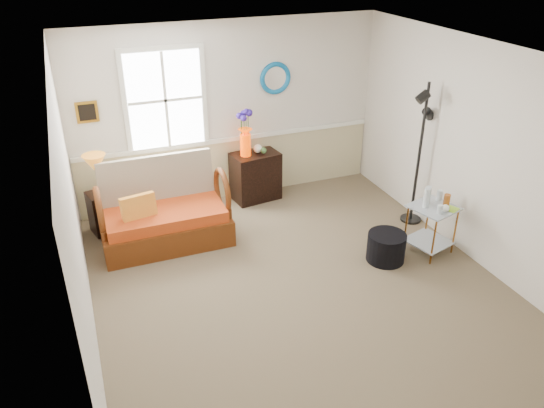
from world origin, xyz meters
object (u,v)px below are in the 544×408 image
object	(u,v)px
loveseat	(163,205)
side_table	(430,229)
lamp_stand	(103,212)
cabinet	(255,176)
floor_lamp	(419,155)
ottoman	(386,247)

from	to	relation	value
loveseat	side_table	size ratio (longest dim) A/B	2.54
side_table	lamp_stand	bearing A→B (deg)	151.98
loveseat	cabinet	distance (m)	1.70
lamp_stand	floor_lamp	xyz separation A→B (m)	(4.04, -1.25, 0.70)
side_table	floor_lamp	xyz separation A→B (m)	(0.27, 0.76, 0.67)
side_table	ottoman	size ratio (longest dim) A/B	1.35
side_table	floor_lamp	distance (m)	1.04
lamp_stand	ottoman	size ratio (longest dim) A/B	1.22
floor_lamp	ottoman	world-z (taller)	floor_lamp
cabinet	floor_lamp	xyz separation A→B (m)	(1.80, -1.45, 0.62)
cabinet	lamp_stand	bearing A→B (deg)	177.37
lamp_stand	floor_lamp	bearing A→B (deg)	-17.20
cabinet	side_table	xyz separation A→B (m)	(1.53, -2.21, -0.05)
lamp_stand	ottoman	xyz separation A→B (m)	(3.16, -1.99, -0.11)
lamp_stand	side_table	xyz separation A→B (m)	(3.78, -2.01, 0.03)
side_table	floor_lamp	size ratio (longest dim) A/B	0.32
lamp_stand	floor_lamp	size ratio (longest dim) A/B	0.29
floor_lamp	cabinet	bearing A→B (deg)	144.18
lamp_stand	cabinet	size ratio (longest dim) A/B	0.79
floor_lamp	ottoman	distance (m)	1.40
side_table	loveseat	bearing A→B (deg)	154.55
loveseat	cabinet	world-z (taller)	loveseat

